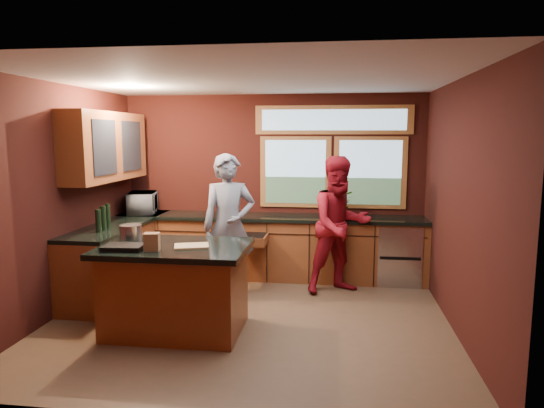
% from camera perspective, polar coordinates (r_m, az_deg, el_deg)
% --- Properties ---
extents(floor, '(4.50, 4.50, 0.00)m').
position_cam_1_polar(floor, '(5.73, -2.64, -13.40)').
color(floor, brown).
rests_on(floor, ground).
extents(room_shell, '(4.52, 4.02, 2.71)m').
position_cam_1_polar(room_shell, '(5.79, -8.04, 5.04)').
color(room_shell, black).
rests_on(room_shell, ground).
extents(back_counter, '(4.50, 0.64, 0.93)m').
position_cam_1_polar(back_counter, '(7.17, 1.31, -5.07)').
color(back_counter, brown).
rests_on(back_counter, floor).
extents(left_counter, '(0.64, 2.30, 0.93)m').
position_cam_1_polar(left_counter, '(6.95, -17.50, -5.87)').
color(left_counter, brown).
rests_on(left_counter, floor).
extents(island, '(1.55, 1.05, 0.95)m').
position_cam_1_polar(island, '(5.37, -11.25, -9.65)').
color(island, brown).
rests_on(island, floor).
extents(person_grey, '(0.79, 0.65, 1.87)m').
position_cam_1_polar(person_grey, '(6.28, -5.09, -2.63)').
color(person_grey, slate).
rests_on(person_grey, floor).
extents(person_red, '(1.11, 1.02, 1.83)m').
position_cam_1_polar(person_red, '(6.51, 8.00, -2.47)').
color(person_red, maroon).
rests_on(person_red, floor).
extents(microwave, '(0.53, 0.66, 0.32)m').
position_cam_1_polar(microwave, '(7.53, -14.97, 0.13)').
color(microwave, '#999999').
rests_on(microwave, left_counter).
extents(potted_plant, '(0.34, 0.30, 0.38)m').
position_cam_1_polar(potted_plant, '(7.06, 8.23, 0.07)').
color(potted_plant, '#999999').
rests_on(potted_plant, back_counter).
extents(paper_towel, '(0.12, 0.12, 0.28)m').
position_cam_1_polar(paper_towel, '(7.02, 6.34, -0.37)').
color(paper_towel, white).
rests_on(paper_towel, back_counter).
extents(cutting_board, '(0.41, 0.34, 0.02)m').
position_cam_1_polar(cutting_board, '(5.14, -9.46, -4.90)').
color(cutting_board, tan).
rests_on(cutting_board, island).
extents(stock_pot, '(0.24, 0.24, 0.18)m').
position_cam_1_polar(stock_pot, '(5.56, -16.29, -3.28)').
color(stock_pot, '#B6B5BA').
rests_on(stock_pot, island).
extents(paper_bag, '(0.17, 0.14, 0.18)m').
position_cam_1_polar(paper_bag, '(5.05, -13.95, -4.34)').
color(paper_bag, brown).
rests_on(paper_bag, island).
extents(black_tray, '(0.42, 0.31, 0.05)m').
position_cam_1_polar(black_tray, '(5.18, -17.03, -4.88)').
color(black_tray, black).
rests_on(black_tray, island).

